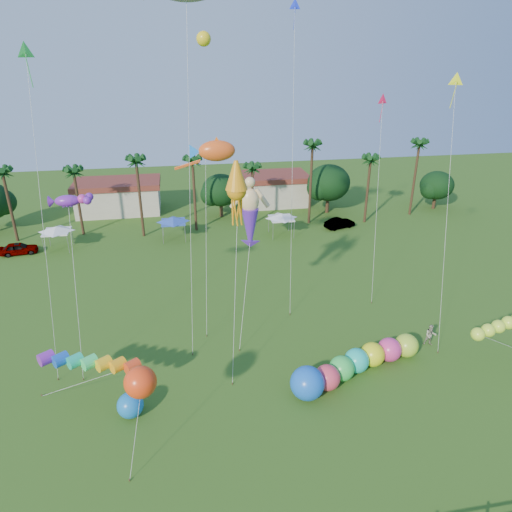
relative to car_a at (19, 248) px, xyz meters
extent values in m
plane|color=#285116|center=(24.50, -35.45, -0.72)|extent=(160.00, 160.00, 0.00)
cylinder|color=#3A2819|center=(-1.50, 4.55, 3.78)|extent=(0.36, 0.36, 9.00)
cylinder|color=#3A2819|center=(6.50, 5.55, 3.53)|extent=(0.36, 0.36, 8.50)
cylinder|color=#3A2819|center=(14.50, 3.55, 4.28)|extent=(0.36, 0.36, 10.00)
cylinder|color=#3A2819|center=(21.50, 4.55, 4.03)|extent=(0.36, 0.36, 9.50)
cylinder|color=#3A2819|center=(29.50, 5.55, 3.28)|extent=(0.36, 0.36, 8.00)
cylinder|color=#3A2819|center=(37.50, 4.55, 4.78)|extent=(0.36, 0.36, 11.00)
cylinder|color=#3A2819|center=(45.50, 3.55, 3.78)|extent=(0.36, 0.36, 9.00)
cylinder|color=#3A2819|center=(53.50, 5.55, 4.53)|extent=(0.36, 0.36, 10.50)
sphere|color=#113814|center=(25.50, 9.55, 3.31)|extent=(5.46, 5.46, 5.46)
sphere|color=#113814|center=(41.50, 8.55, 3.93)|extent=(6.30, 6.30, 6.30)
sphere|color=#113814|center=(58.50, 7.55, 3.00)|extent=(5.04, 5.04, 5.04)
cube|color=beige|center=(10.50, 14.55, 1.28)|extent=(12.00, 7.00, 4.00)
cube|color=beige|center=(34.50, 14.55, 1.28)|extent=(10.00, 7.00, 4.00)
pyramid|color=white|center=(4.50, 0.55, 2.03)|extent=(3.00, 3.00, 0.60)
pyramid|color=blue|center=(18.50, 1.55, 2.03)|extent=(3.00, 3.00, 0.60)
pyramid|color=white|center=(32.50, 0.55, 2.03)|extent=(3.00, 3.00, 0.60)
imported|color=#4C4C54|center=(0.00, 0.00, 0.00)|extent=(4.44, 2.28, 1.45)
imported|color=#4C4C54|center=(41.11, 1.81, -0.01)|extent=(4.55, 2.70, 1.42)
imported|color=#9C9982|center=(39.04, -26.00, 0.22)|extent=(1.08, 0.94, 1.89)
sphere|color=#E53C55|center=(28.95, -29.67, 0.23)|extent=(1.90, 1.90, 1.90)
sphere|color=#30CF4D|center=(30.33, -28.85, 0.23)|extent=(1.90, 1.90, 1.90)
sphere|color=#1CC7B3|center=(31.76, -28.16, 0.23)|extent=(1.90, 1.90, 1.90)
sphere|color=#EAF218|center=(33.26, -27.64, 0.23)|extent=(1.90, 1.90, 1.90)
sphere|color=#E33588|center=(34.82, -27.29, 0.23)|extent=(1.90, 1.90, 1.90)
sphere|color=#ACDD31|center=(36.40, -27.00, 0.23)|extent=(1.90, 1.90, 1.90)
sphere|color=blue|center=(27.27, -30.30, 0.49)|extent=(3.13, 3.13, 2.43)
sphere|color=blue|center=(15.22, -29.99, 0.15)|extent=(1.75, 1.75, 1.75)
cylinder|color=#F6431B|center=(13.83, -28.59, 2.21)|extent=(6.33, 3.66, 0.89)
cylinder|color=silver|center=(12.15, -27.77, 0.74)|extent=(6.68, 1.67, 2.96)
cylinder|color=brown|center=(8.81, -26.95, -0.64)|extent=(0.08, 0.08, 0.16)
ellipsoid|color=#CBFA37|center=(40.58, -29.40, 2.38)|extent=(5.59, 1.97, 1.20)
cylinder|color=silver|center=(43.45, -28.95, 0.83)|extent=(5.75, 0.93, 3.13)
sphere|color=#FF4014|center=(16.54, -33.65, 4.85)|extent=(2.29, 2.29, 1.83)
cylinder|color=silver|center=(16.00, -34.45, 2.06)|extent=(1.11, 1.64, 5.58)
cylinder|color=brown|center=(15.46, -35.25, -0.64)|extent=(0.08, 0.08, 0.16)
cylinder|color=silver|center=(24.18, -21.99, 4.24)|extent=(1.66, 4.24, 9.94)
cylinder|color=brown|center=(23.37, -24.09, -0.64)|extent=(0.08, 0.08, 0.16)
ellipsoid|color=#F5581B|center=(22.87, -15.62, 13.90)|extent=(4.97, 2.76, 1.97)
cylinder|color=silver|center=(21.89, -18.58, 6.59)|extent=(2.00, 5.95, 14.63)
cylinder|color=brown|center=(20.90, -21.54, -0.64)|extent=(0.08, 0.08, 0.16)
cylinder|color=silver|center=(20.22, -21.32, 12.39)|extent=(1.30, 5.29, 26.23)
cylinder|color=brown|center=(19.59, -23.95, -0.64)|extent=(0.08, 0.08, 0.16)
cone|color=orange|center=(23.40, -23.89, 12.69)|extent=(1.88, 1.88, 4.44)
cylinder|color=silver|center=(22.84, -25.99, 5.98)|extent=(1.15, 4.22, 13.42)
cylinder|color=brown|center=(22.27, -28.09, -0.64)|extent=(0.08, 0.08, 0.16)
ellipsoid|color=purple|center=(11.35, -20.70, 11.64)|extent=(3.36, 2.23, 1.21)
cylinder|color=silver|center=(11.39, -23.18, 5.46)|extent=(0.09, 4.98, 12.37)
cylinder|color=brown|center=(11.42, -25.65, -0.64)|extent=(0.08, 0.08, 0.16)
cone|color=#F21A4E|center=(38.33, -13.66, 17.58)|extent=(1.23, 0.58, 1.20)
cylinder|color=silver|center=(37.73, -16.15, 8.43)|extent=(1.23, 5.01, 18.31)
cylinder|color=brown|center=(37.12, -18.65, -0.64)|extent=(0.08, 0.08, 0.16)
cone|color=#E9F919|center=(39.27, -23.20, 19.72)|extent=(1.12, 0.74, 1.14)
cylinder|color=silver|center=(39.22, -25.20, 9.50)|extent=(0.11, 4.01, 20.44)
cylinder|color=brown|center=(39.18, -27.19, -0.64)|extent=(0.08, 0.08, 0.16)
cone|color=green|center=(10.58, -21.42, 21.57)|extent=(1.15, 1.03, 1.28)
cylinder|color=silver|center=(10.08, -23.37, 10.42)|extent=(1.03, 3.93, 22.30)
cylinder|color=brown|center=(9.58, -25.32, -0.64)|extent=(0.08, 0.08, 0.16)
cone|color=#1C33FD|center=(29.47, -15.02, 24.92)|extent=(1.04, 0.25, 1.04)
cylinder|color=silver|center=(29.13, -17.19, 12.10)|extent=(0.71, 4.37, 25.65)
cylinder|color=brown|center=(28.79, -19.36, -0.64)|extent=(0.08, 0.08, 0.16)
camera|label=1|loc=(19.32, -54.64, 21.52)|focal=32.00mm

